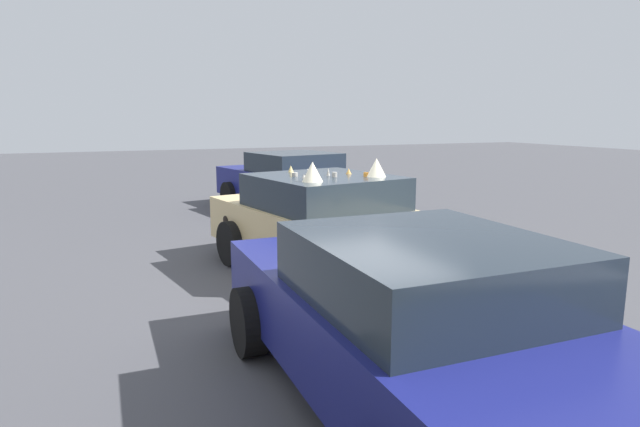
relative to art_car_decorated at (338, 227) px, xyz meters
name	(u,v)px	position (x,y,z in m)	size (l,w,h in m)	color
ground_plane	(341,278)	(-0.07, -0.01, -0.68)	(60.00, 60.00, 0.00)	#47474C
art_car_decorated	(338,227)	(0.00, 0.00, 0.00)	(4.74, 2.70, 1.59)	#D8BC7F
parked_sedan_row_back_far	(290,182)	(5.11, -1.17, -0.01)	(4.39, 2.65, 1.34)	navy
parked_sedan_behind_right	(410,319)	(-3.18, 0.89, -0.01)	(4.04, 2.01, 1.33)	navy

